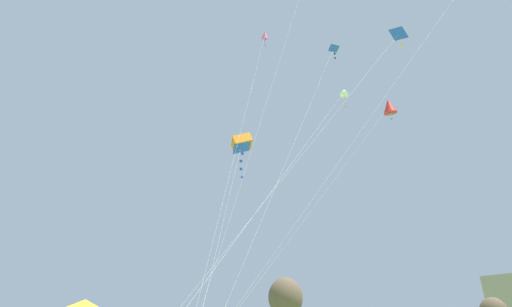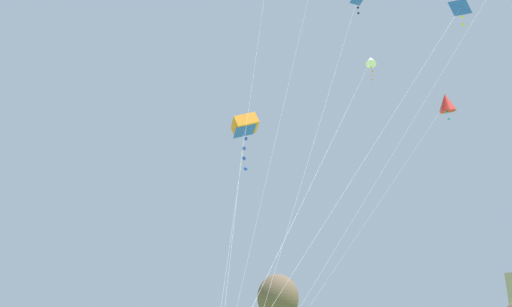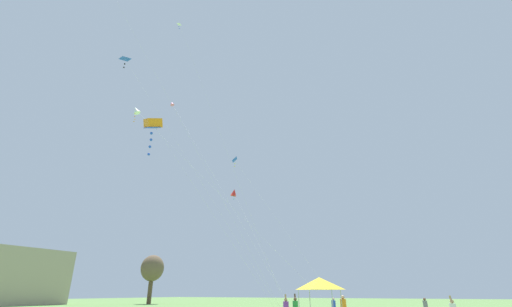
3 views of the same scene
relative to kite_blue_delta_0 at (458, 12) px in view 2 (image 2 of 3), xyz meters
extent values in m
ellipsoid|color=brown|center=(-29.42, 20.09, -9.23)|extent=(4.16, 4.16, 4.62)
cylinder|color=silver|center=(-1.38, -5.74, -7.56)|extent=(2.86, 11.75, 15.53)
pyramid|color=blue|center=(0.03, 0.16, 0.24)|extent=(0.89, 0.82, 0.64)
sphere|color=yellow|center=(0.09, 0.07, -0.25)|extent=(0.11, 0.11, 0.11)
sphere|color=yellow|center=(0.07, 0.11, -0.56)|extent=(0.11, 0.11, 0.11)
cylinder|color=silver|center=(-2.91, -4.38, -9.56)|extent=(4.26, 7.94, 11.52)
cone|color=red|center=(-0.79, -0.41, -3.80)|extent=(0.84, 0.92, 0.80)
sphere|color=#2DBCD1|center=(-0.79, -0.42, -4.21)|extent=(0.10, 0.10, 0.10)
sphere|color=#2DBCD1|center=(-0.77, -0.41, -4.49)|extent=(0.10, 0.10, 0.10)
cylinder|color=silver|center=(-6.52, -2.51, -0.64)|extent=(2.36, 11.05, 29.36)
cylinder|color=silver|center=(-5.56, -2.21, -5.70)|extent=(5.67, 18.22, 19.24)
cone|color=white|center=(-8.39, 6.90, 3.91)|extent=(0.89, 0.90, 1.05)
sphere|color=orange|center=(-8.44, 6.95, 3.49)|extent=(0.10, 0.10, 0.10)
sphere|color=orange|center=(-8.38, 6.98, 3.19)|extent=(0.10, 0.10, 0.10)
sphere|color=orange|center=(-8.32, 6.96, 2.90)|extent=(0.10, 0.10, 0.10)
sphere|color=orange|center=(-8.42, 6.93, 2.60)|extent=(0.10, 0.10, 0.10)
cylinder|color=silver|center=(-2.07, 1.09, -2.43)|extent=(5.61, 19.10, 25.80)
cylinder|color=silver|center=(-7.45, 0.19, -2.80)|extent=(4.75, 15.80, 25.04)
sphere|color=black|center=(-9.77, 8.07, 9.08)|extent=(0.16, 0.16, 0.16)
sphere|color=black|center=(-9.78, 8.09, 8.65)|extent=(0.16, 0.16, 0.16)
cylinder|color=silver|center=(-10.59, -1.40, -0.91)|extent=(10.17, 13.04, 28.83)
cylinder|color=silver|center=(-9.02, -3.78, -8.21)|extent=(7.06, 7.71, 14.22)
cube|color=orange|center=(-12.55, 0.07, -1.10)|extent=(1.73, 1.77, 1.33)
cube|color=blue|center=(-12.55, 0.07, -1.48)|extent=(1.39, 1.57, 0.69)
sphere|color=blue|center=(-12.53, 0.12, -1.94)|extent=(0.21, 0.21, 0.21)
sphere|color=blue|center=(-12.57, 0.03, -2.52)|extent=(0.21, 0.21, 0.21)
sphere|color=blue|center=(-12.58, 0.05, -3.10)|extent=(0.21, 0.21, 0.21)
sphere|color=blue|center=(-12.53, 0.13, -3.68)|extent=(0.21, 0.21, 0.21)
camera|label=1|loc=(7.45, -15.32, -13.49)|focal=28.00mm
camera|label=2|loc=(6.64, -17.39, -11.65)|focal=35.00mm
camera|label=3|loc=(-30.10, -17.91, -13.33)|focal=24.00mm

